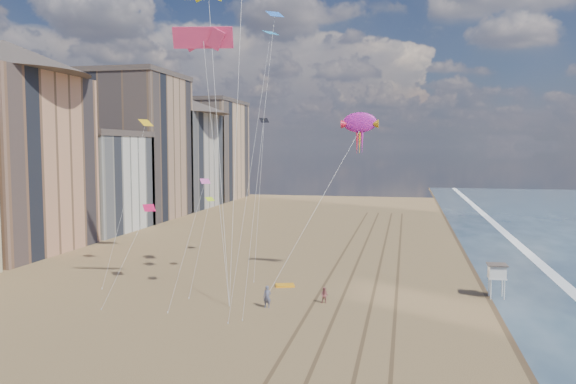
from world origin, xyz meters
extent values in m
plane|color=#42301E|center=(19.00, 40.00, 0.00)|extent=(260.00, 260.00, 0.00)
plane|color=white|center=(23.20, 40.00, 0.00)|extent=(260.00, 260.00, 0.00)
cube|color=brown|center=(-1.20, 30.00, 0.01)|extent=(0.28, 120.00, 0.01)
cube|color=brown|center=(1.20, 30.00, 0.01)|extent=(0.28, 120.00, 0.01)
cube|color=brown|center=(4.00, 30.00, 0.01)|extent=(0.28, 120.00, 0.01)
cube|color=brown|center=(6.20, 30.00, 0.01)|extent=(0.28, 120.00, 0.01)
cube|color=tan|center=(-45.50, 34.00, 12.00)|extent=(15.00, 20.00, 24.00)
cone|color=#473D38|center=(-45.50, 34.00, 26.20)|extent=(31.11, 31.11, 4.40)
cube|color=silver|center=(-45.00, 54.00, 8.00)|extent=(14.00, 18.00, 16.00)
cube|color=#473D38|center=(-45.00, 54.00, 16.50)|extent=(14.28, 18.36, 1.00)
cube|color=tan|center=(-46.00, 72.00, 14.00)|extent=(16.00, 20.00, 28.00)
cube|color=#473D38|center=(-46.00, 72.00, 28.50)|extent=(16.32, 20.40, 1.00)
cube|color=#BCB2A3|center=(-45.50, 92.00, 11.00)|extent=(15.00, 22.00, 22.00)
cone|color=#473D38|center=(-45.50, 92.00, 24.20)|extent=(34.22, 34.22, 4.40)
cube|color=tan|center=(-46.00, 114.00, 13.00)|extent=(16.00, 24.00, 26.00)
cube|color=#473D38|center=(-46.00, 114.00, 26.50)|extent=(16.32, 24.48, 1.00)
cylinder|color=silver|center=(14.88, 22.51, 0.90)|extent=(0.12, 0.12, 1.80)
cylinder|color=silver|center=(16.08, 22.51, 0.90)|extent=(0.12, 0.12, 1.80)
cylinder|color=silver|center=(14.88, 23.71, 0.90)|extent=(0.12, 0.12, 1.80)
cylinder|color=silver|center=(16.08, 23.71, 0.90)|extent=(0.12, 0.12, 1.80)
cube|color=silver|center=(15.48, 23.11, 1.95)|extent=(1.60, 1.60, 0.12)
cube|color=silver|center=(15.48, 23.11, 2.55)|extent=(1.50, 1.50, 1.10)
cube|color=#473D38|center=(15.48, 23.11, 3.20)|extent=(1.80, 1.80, 0.10)
cube|color=orange|center=(-5.05, 23.26, 0.11)|extent=(2.17, 1.72, 0.21)
ellipsoid|color=#B61C9D|center=(2.06, 27.70, 16.84)|extent=(4.01, 0.75, 2.38)
cone|color=red|center=(0.63, 27.70, 16.67)|extent=(1.07, 0.89, 0.89)
cone|color=orange|center=(3.49, 27.70, 16.67)|extent=(1.07, 0.89, 0.89)
cylinder|color=silver|center=(-1.93, 23.25, 7.98)|extent=(0.03, 0.03, 19.93)
imported|color=slate|center=(-4.98, 15.48, 0.99)|extent=(0.74, 0.50, 1.98)
imported|color=#964C4E|center=(-0.19, 17.94, 0.74)|extent=(0.77, 0.62, 1.47)
cube|color=#E73366|center=(-10.57, 15.09, 23.75)|extent=(5.32, 1.75, 1.81)
plane|color=black|center=(-9.80, 33.46, 17.45)|extent=(1.67, 1.60, 0.62)
plane|color=blue|center=(-5.55, 21.06, 26.87)|extent=(2.36, 2.31, 0.82)
plane|color=#C4E918|center=(-14.45, 27.10, 8.47)|extent=(1.45, 1.44, 0.38)
plane|color=#D21349|center=(-18.77, 20.91, 8.05)|extent=(1.99, 1.96, 0.61)
plane|color=gold|center=(-21.01, 25.12, 16.91)|extent=(1.93, 1.98, 0.77)
plane|color=#E759AD|center=(-11.68, 18.20, 11.04)|extent=(1.48, 1.45, 0.44)
plane|color=#2589C9|center=(-5.26, 18.21, 24.55)|extent=(1.93, 1.93, 0.52)
camera|label=1|loc=(6.93, -31.97, 14.28)|focal=35.00mm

